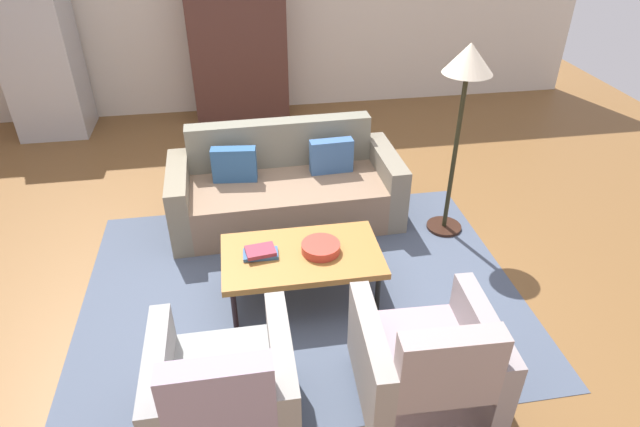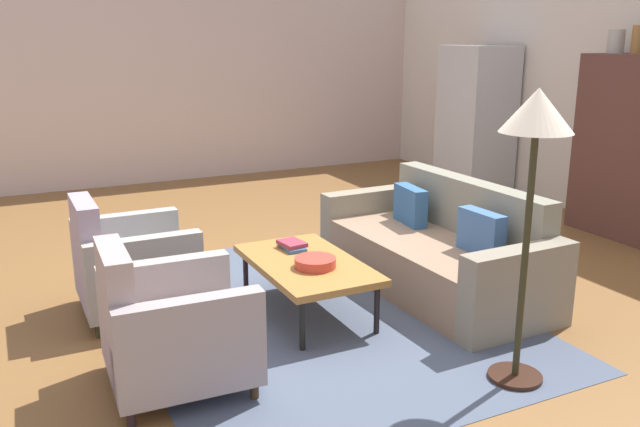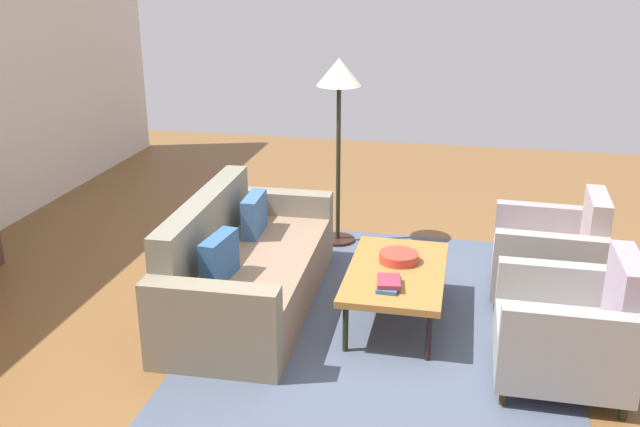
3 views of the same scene
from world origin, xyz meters
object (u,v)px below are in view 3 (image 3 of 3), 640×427
Objects in this scene: coffee_table at (396,274)px; armchair_right at (555,258)px; armchair_left at (573,334)px; fruit_bowl at (399,257)px; floor_lamp at (339,90)px; couch at (241,270)px; book_stack at (389,283)px.

coffee_table is 1.31m from armchair_right.
armchair_left is 1.20m from armchair_right.
armchair_right is at bearing -68.85° from fruit_bowl.
floor_lamp is (1.43, 0.70, 1.08)m from coffee_table.
coffee_table is at bearing -153.84° from floor_lamp.
fruit_bowl is at bearing 95.61° from couch.
armchair_right is at bearing 102.78° from couch.
floor_lamp is (0.84, 1.87, 1.10)m from armchair_right.
book_stack is at bearing 177.41° from fruit_bowl.
armchair_left is (-0.60, -1.17, -0.02)m from coffee_table.
armchair_left is at bearing -117.22° from coffee_table.
armchair_left is at bearing -122.61° from fruit_bowl.
armchair_right is 1.49m from book_stack.
book_stack is (-0.31, 0.02, 0.06)m from coffee_table.
coffee_table is 0.16m from fruit_bowl.
coffee_table is 1.36× the size of armchair_right.
floor_lamp is (1.29, 0.70, 1.01)m from fruit_bowl.
book_stack is (-0.90, 1.19, 0.09)m from armchair_right.
fruit_bowl is at bearing -151.33° from floor_lamp.
couch reaches higher than book_stack.
floor_lamp is (1.44, -0.48, 1.16)m from couch.
fruit_bowl is 0.45m from book_stack.
armchair_right is at bearing 0.05° from armchair_left.
book_stack is (-0.45, 0.02, -0.01)m from fruit_bowl.
couch is at bearing 90.11° from coffee_table.
couch is at bearing 106.52° from armchair_right.
armchair_left is 0.51× the size of floor_lamp.
coffee_table is 1.36× the size of armchair_left.
coffee_table is at bearing 88.59° from couch.
book_stack reaches higher than coffee_table.
armchair_right reaches higher than book_stack.
armchair_right reaches higher than coffee_table.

